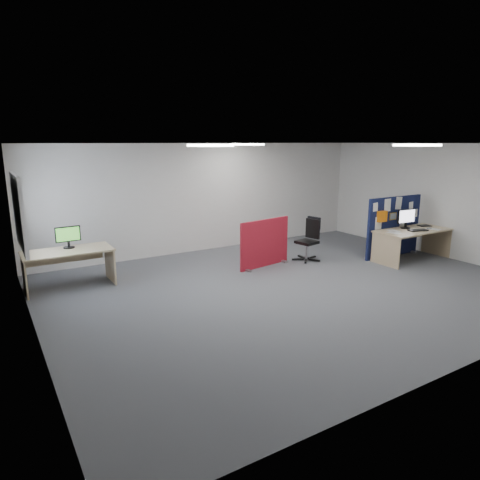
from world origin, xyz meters
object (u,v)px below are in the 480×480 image
monitor_main (406,218)px  office_chair (310,236)px  navy_divider (393,226)px  second_desk (68,259)px  red_divider (265,244)px  monitor_second (68,236)px  main_desk (411,236)px

monitor_main → office_chair: (-2.02, 1.07, -0.42)m
navy_divider → second_desk: 7.34m
red_divider → second_desk: red_divider is taller
red_divider → monitor_second: size_ratio=3.01×
navy_divider → second_desk: (-7.14, 1.71, -0.19)m
navy_divider → monitor_main: 0.39m
monitor_second → second_desk: bearing=-116.7°
navy_divider → red_divider: 3.27m
navy_divider → monitor_main: (0.09, -0.28, 0.25)m
main_desk → monitor_second: (-7.20, 2.28, 0.40)m
red_divider → monitor_second: monitor_second is taller
second_desk → office_chair: (5.21, -0.92, 0.01)m
navy_divider → monitor_main: bearing=-73.3°
red_divider → monitor_second: bearing=156.9°
red_divider → navy_divider: bearing=-25.6°
main_desk → red_divider: red_divider is taller
main_desk → red_divider: 3.52m
navy_divider → office_chair: 2.09m
red_divider → office_chair: bearing=-14.7°
navy_divider → main_desk: bearing=-74.4°
second_desk → main_desk: bearing=-16.4°
monitor_main → red_divider: 3.47m
second_desk → monitor_second: bearing=66.5°
monitor_main → monitor_second: bearing=168.1°
main_desk → monitor_main: bearing=103.4°
monitor_main → main_desk: bearing=-71.9°
second_desk → monitor_second: 0.44m
navy_divider → monitor_second: (-7.08, 1.85, 0.22)m
main_desk → red_divider: (-3.26, 1.33, -0.05)m
red_divider → office_chair: red_divider is taller
office_chair → main_desk: bearing=-41.8°
monitor_main → second_desk: size_ratio=0.33×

